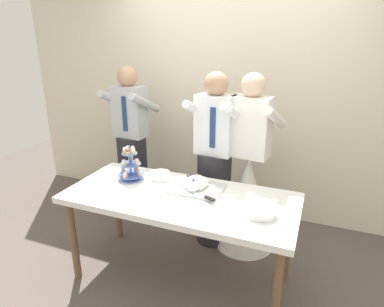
# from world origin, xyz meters

# --- Properties ---
(ground_plane) EXTENTS (8.00, 8.00, 0.00)m
(ground_plane) POSITION_xyz_m (0.00, 0.00, 0.00)
(ground_plane) COLOR #564C47
(rear_wall) EXTENTS (5.20, 0.10, 2.90)m
(rear_wall) POSITION_xyz_m (0.00, 1.38, 1.45)
(rear_wall) COLOR beige
(rear_wall) RESTS_ON ground_plane
(dessert_table) EXTENTS (1.80, 0.80, 0.78)m
(dessert_table) POSITION_xyz_m (0.00, 0.00, 0.70)
(dessert_table) COLOR white
(dessert_table) RESTS_ON ground_plane
(cupcake_stand) EXTENTS (0.23, 0.23, 0.31)m
(cupcake_stand) POSITION_xyz_m (-0.51, 0.12, 0.90)
(cupcake_stand) COLOR #4C66B2
(cupcake_stand) RESTS_ON dessert_table
(main_cake_tray) EXTENTS (0.43, 0.35, 0.13)m
(main_cake_tray) POSITION_xyz_m (0.08, 0.14, 0.82)
(main_cake_tray) COLOR silver
(main_cake_tray) RESTS_ON dessert_table
(plate_stack) EXTENTS (0.21, 0.22, 0.07)m
(plate_stack) POSITION_xyz_m (0.64, -0.07, 0.81)
(plate_stack) COLOR white
(plate_stack) RESTS_ON dessert_table
(round_cake) EXTENTS (0.24, 0.24, 0.07)m
(round_cake) POSITION_xyz_m (-0.27, 0.21, 0.81)
(round_cake) COLOR white
(round_cake) RESTS_ON dessert_table
(person_groom) EXTENTS (0.50, 0.52, 1.66)m
(person_groom) POSITION_xyz_m (0.07, 0.63, 0.75)
(person_groom) COLOR #232328
(person_groom) RESTS_ON ground_plane
(person_bride) EXTENTS (0.56, 0.56, 1.66)m
(person_bride) POSITION_xyz_m (0.38, 0.68, 0.58)
(person_bride) COLOR white
(person_bride) RESTS_ON ground_plane
(person_guest) EXTENTS (0.49, 0.51, 1.66)m
(person_guest) POSITION_xyz_m (-0.93, 0.82, 0.75)
(person_guest) COLOR #232328
(person_guest) RESTS_ON ground_plane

